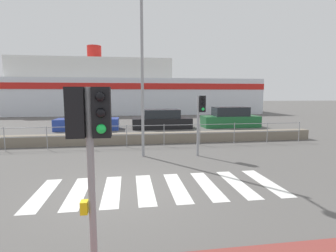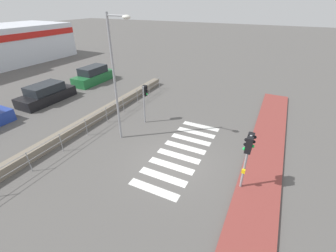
% 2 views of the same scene
% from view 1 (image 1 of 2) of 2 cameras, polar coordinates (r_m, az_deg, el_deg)
% --- Properties ---
extents(ground_plane, '(160.00, 160.00, 0.00)m').
position_cam_1_polar(ground_plane, '(7.51, -9.17, -13.57)').
color(ground_plane, '#565451').
extents(crosswalk, '(6.75, 2.40, 0.01)m').
position_cam_1_polar(crosswalk, '(7.55, -1.53, -13.31)').
color(crosswalk, silver).
rests_on(crosswalk, ground_plane).
extents(seawall, '(20.65, 0.55, 0.56)m').
position_cam_1_polar(seawall, '(13.96, -8.95, -2.71)').
color(seawall, slate).
rests_on(seawall, ground_plane).
extents(harbor_fence, '(18.62, 0.04, 1.11)m').
position_cam_1_polar(harbor_fence, '(13.02, -9.00, -1.38)').
color(harbor_fence, gray).
rests_on(harbor_fence, ground_plane).
extents(traffic_light_near, '(0.58, 0.41, 2.73)m').
position_cam_1_polar(traffic_light_near, '(3.72, -16.74, -1.10)').
color(traffic_light_near, gray).
rests_on(traffic_light_near, ground_plane).
extents(traffic_light_far, '(0.34, 0.32, 2.55)m').
position_cam_1_polar(traffic_light_far, '(11.03, 7.15, 3.07)').
color(traffic_light_far, gray).
rests_on(traffic_light_far, ground_plane).
extents(streetlamp, '(0.32, 1.35, 6.78)m').
position_cam_1_polar(streetlamp, '(10.76, -5.61, 15.23)').
color(streetlamp, gray).
rests_on(streetlamp, ground_plane).
extents(ferry_boat, '(34.40, 8.58, 8.72)m').
position_cam_1_polar(ferry_boat, '(35.72, -10.19, 7.48)').
color(ferry_boat, silver).
rests_on(ferry_boat, ground_plane).
extents(parked_car_blue, '(4.48, 1.81, 1.48)m').
position_cam_1_polar(parked_car_blue, '(19.98, -17.11, 1.03)').
color(parked_car_blue, '#233D9E').
rests_on(parked_car_blue, ground_plane).
extents(parked_car_black, '(4.43, 1.89, 1.43)m').
position_cam_1_polar(parked_car_black, '(19.92, -1.40, 1.26)').
color(parked_car_black, black).
rests_on(parked_car_black, ground_plane).
extents(parked_car_green, '(4.46, 1.71, 1.58)m').
position_cam_1_polar(parked_car_green, '(21.30, 13.40, 1.62)').
color(parked_car_green, '#1E6633').
rests_on(parked_car_green, ground_plane).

